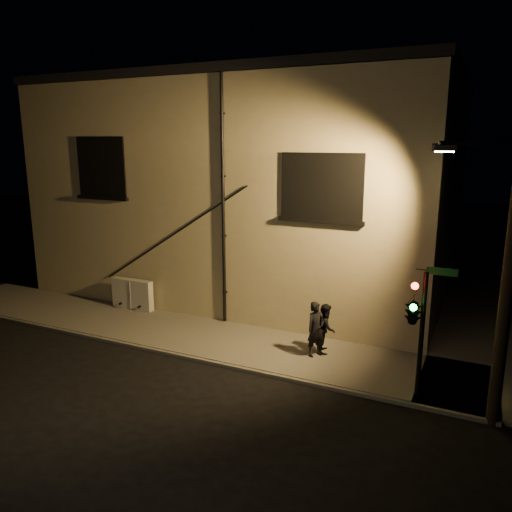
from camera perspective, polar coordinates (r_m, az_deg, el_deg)
The scene contains 8 objects.
ground at distance 14.67m, azimuth -2.88°, elevation -12.59°, with size 90.00×90.00×0.00m, color black.
sidewalk at distance 17.95m, azimuth 7.29°, elevation -7.58°, with size 21.00×16.00×0.12m.
building at distance 22.72m, azimuth 1.03°, elevation 8.11°, with size 16.20×12.23×8.80m.
utility_cabinet at distance 19.50m, azimuth -13.93°, elevation -4.23°, with size 1.73×0.29×1.14m, color #B8B6AF.
pedestrian_a at distance 14.90m, azimuth 6.83°, elevation -8.29°, with size 0.60×0.40×1.65m, color black.
pedestrian_b at distance 15.24m, azimuth 7.98°, elevation -8.14°, with size 0.73×0.57×1.50m, color black.
traffic_signal at distance 12.66m, azimuth 17.61°, elevation -5.95°, with size 1.17×1.93×3.32m.
streetlamp_pole at distance 12.03m, azimuth 26.45°, elevation -1.40°, with size 2.02×1.38×6.76m.
Camera 1 is at (6.29, -11.65, 6.32)m, focal length 35.00 mm.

